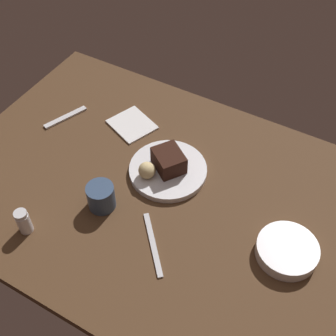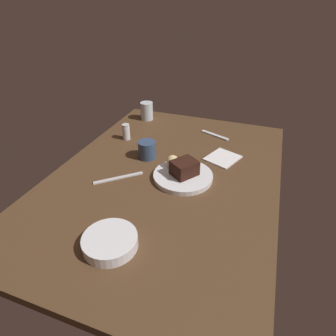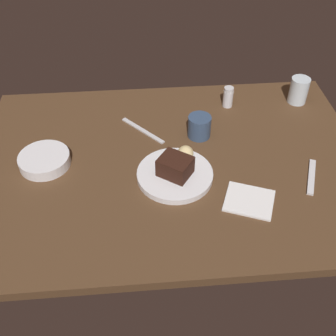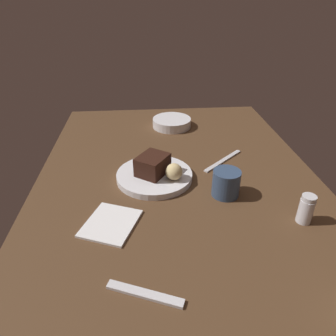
# 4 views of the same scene
# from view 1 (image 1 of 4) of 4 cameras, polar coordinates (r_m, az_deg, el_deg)

# --- Properties ---
(dining_table) EXTENTS (1.20, 0.84, 0.03)m
(dining_table) POSITION_cam_1_polar(r_m,az_deg,el_deg) (1.26, -1.59, -3.12)
(dining_table) COLOR #4C331E
(dining_table) RESTS_ON ground
(dessert_plate) EXTENTS (0.22, 0.22, 0.02)m
(dessert_plate) POSITION_cam_1_polar(r_m,az_deg,el_deg) (1.28, 0.12, -0.32)
(dessert_plate) COLOR silver
(dessert_plate) RESTS_ON dining_table
(chocolate_cake_slice) EXTENTS (0.12, 0.11, 0.06)m
(chocolate_cake_slice) POSITION_cam_1_polar(r_m,az_deg,el_deg) (1.25, 0.25, 0.92)
(chocolate_cake_slice) COLOR black
(chocolate_cake_slice) RESTS_ON dessert_plate
(bread_roll) EXTENTS (0.05, 0.05, 0.05)m
(bread_roll) POSITION_cam_1_polar(r_m,az_deg,el_deg) (1.24, -2.72, -0.30)
(bread_roll) COLOR #DBC184
(bread_roll) RESTS_ON dessert_plate
(salt_shaker) EXTENTS (0.04, 0.04, 0.08)m
(salt_shaker) POSITION_cam_1_polar(r_m,az_deg,el_deg) (1.20, -18.05, -6.54)
(salt_shaker) COLOR silver
(salt_shaker) RESTS_ON dining_table
(side_bowl) EXTENTS (0.15, 0.15, 0.03)m
(side_bowl) POSITION_cam_1_polar(r_m,az_deg,el_deg) (1.15, 15.01, -10.19)
(side_bowl) COLOR silver
(side_bowl) RESTS_ON dining_table
(coffee_cup) EXTENTS (0.07, 0.07, 0.07)m
(coffee_cup) POSITION_cam_1_polar(r_m,az_deg,el_deg) (1.20, -8.59, -3.65)
(coffee_cup) COLOR #334766
(coffee_cup) RESTS_ON dining_table
(dessert_spoon) EXTENTS (0.07, 0.15, 0.01)m
(dessert_spoon) POSITION_cam_1_polar(r_m,az_deg,el_deg) (1.48, -13.02, 6.35)
(dessert_spoon) COLOR silver
(dessert_spoon) RESTS_ON dining_table
(butter_knife) EXTENTS (0.14, 0.15, 0.01)m
(butter_knife) POSITION_cam_1_polar(r_m,az_deg,el_deg) (1.14, -1.94, -9.73)
(butter_knife) COLOR silver
(butter_knife) RESTS_ON dining_table
(folded_napkin) EXTENTS (0.17, 0.16, 0.01)m
(folded_napkin) POSITION_cam_1_polar(r_m,az_deg,el_deg) (1.42, -4.65, 5.58)
(folded_napkin) COLOR white
(folded_napkin) RESTS_ON dining_table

